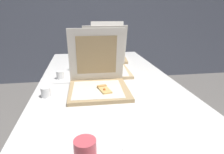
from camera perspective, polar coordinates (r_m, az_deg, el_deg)
The scene contains 9 objects.
wall_back at distance 3.68m, azimuth -6.52°, elevation 19.14°, with size 10.00×0.10×2.60m, color slate.
table at distance 1.56m, azimuth -1.61°, elevation -2.03°, with size 1.00×2.01×0.75m.
pizza_box_front at distance 1.30m, azimuth -3.94°, elevation -1.42°, with size 0.39×0.39×0.39m.
pizza_box_middle at distance 1.69m, azimuth -1.69°, elevation 3.23°, with size 0.38×0.39×0.38m.
pizza_box_back at distance 2.18m, azimuth -1.14°, elevation 6.72°, with size 0.43×0.53×0.39m.
cup_white_far at distance 1.79m, azimuth -11.23°, elevation 2.87°, with size 0.06×0.06×0.06m, color white.
cup_white_mid at distance 1.58m, azimuth -14.61°, elevation 0.58°, with size 0.06×0.06×0.06m, color white.
cup_white_near_left at distance 1.27m, azimuth -18.42°, elevation -4.15°, with size 0.06×0.06×0.06m, color white.
cup_printed_front at distance 0.71m, azimuth -7.66°, elevation -20.71°, with size 0.08×0.08×0.10m, color #D14C56.
Camera 1 is at (-0.19, -0.89, 1.24)m, focal length 31.88 mm.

